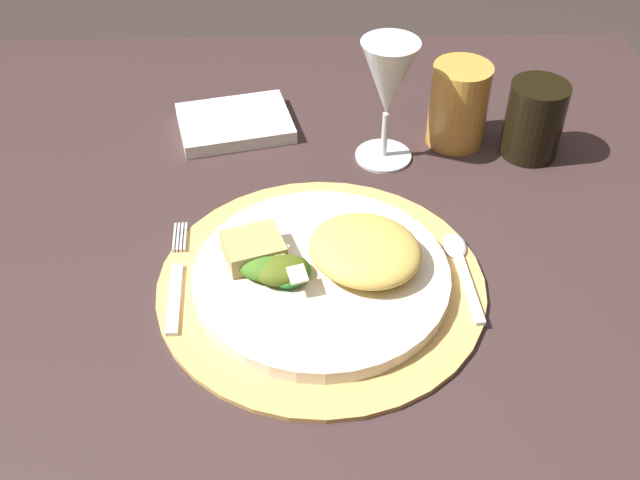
{
  "coord_description": "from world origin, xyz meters",
  "views": [
    {
      "loc": [
        0.06,
        -0.59,
        1.29
      ],
      "look_at": [
        0.08,
        0.02,
        0.74
      ],
      "focal_mm": 42.72,
      "sensor_mm": 36.0,
      "label": 1
    }
  ],
  "objects": [
    {
      "name": "amber_tumbler",
      "position": [
        0.26,
        0.23,
        0.78
      ],
      "size": [
        0.07,
        0.07,
        0.11
      ],
      "primitive_type": "cylinder",
      "color": "gold",
      "rests_on": "dining_table"
    },
    {
      "name": "spoon",
      "position": [
        0.22,
        -0.01,
        0.73
      ],
      "size": [
        0.03,
        0.14,
        0.01
      ],
      "color": "silver",
      "rests_on": "placemat"
    },
    {
      "name": "wine_glass",
      "position": [
        0.16,
        0.2,
        0.83
      ],
      "size": [
        0.07,
        0.07,
        0.16
      ],
      "color": "silver",
      "rests_on": "dining_table"
    },
    {
      "name": "dinner_plate",
      "position": [
        0.08,
        -0.03,
        0.74
      ],
      "size": [
        0.27,
        0.27,
        0.02
      ],
      "primitive_type": "cylinder",
      "color": "silver",
      "rests_on": "placemat"
    },
    {
      "name": "placemat",
      "position": [
        0.08,
        -0.03,
        0.73
      ],
      "size": [
        0.34,
        0.34,
        0.01
      ],
      "primitive_type": "cylinder",
      "color": "tan",
      "rests_on": "dining_table"
    },
    {
      "name": "napkin",
      "position": [
        -0.03,
        0.27,
        0.73
      ],
      "size": [
        0.17,
        0.14,
        0.02
      ],
      "primitive_type": "cube",
      "rotation": [
        0.0,
        0.0,
        0.23
      ],
      "color": "white",
      "rests_on": "dining_table"
    },
    {
      "name": "salad_greens",
      "position": [
        0.03,
        -0.04,
        0.76
      ],
      "size": [
        0.09,
        0.07,
        0.02
      ],
      "color": "#417320",
      "rests_on": "dinner_plate"
    },
    {
      "name": "fork",
      "position": [
        -0.08,
        -0.03,
        0.73
      ],
      "size": [
        0.02,
        0.17,
        0.0
      ],
      "color": "silver",
      "rests_on": "placemat"
    },
    {
      "name": "bread_piece",
      "position": [
        0.01,
        -0.01,
        0.76
      ],
      "size": [
        0.07,
        0.07,
        0.02
      ],
      "primitive_type": "cube",
      "rotation": [
        0.0,
        0.0,
        0.31
      ],
      "color": "tan",
      "rests_on": "dinner_plate"
    },
    {
      "name": "dark_tumbler",
      "position": [
        0.35,
        0.2,
        0.77
      ],
      "size": [
        0.07,
        0.07,
        0.1
      ],
      "primitive_type": "cylinder",
      "color": "black",
      "rests_on": "dining_table"
    },
    {
      "name": "pasta_serving",
      "position": [
        0.12,
        -0.02,
        0.76
      ],
      "size": [
        0.16,
        0.16,
        0.04
      ],
      "primitive_type": "ellipsoid",
      "rotation": [
        0.0,
        0.0,
        2.51
      ],
      "color": "#E9BD55",
      "rests_on": "dinner_plate"
    },
    {
      "name": "dining_table",
      "position": [
        0.0,
        0.0,
        0.59
      ],
      "size": [
        1.15,
        1.06,
        0.72
      ],
      "color": "#392727",
      "rests_on": "ground"
    }
  ]
}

